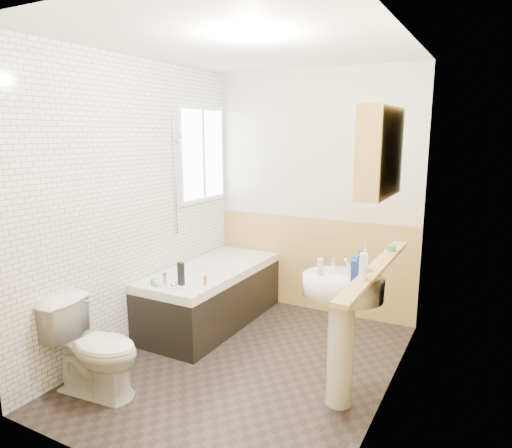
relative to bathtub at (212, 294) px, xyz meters
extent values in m
plane|color=black|center=(0.73, -0.58, -0.30)|extent=(2.80, 2.80, 0.00)
plane|color=white|center=(0.73, -0.58, 2.20)|extent=(2.80, 2.80, 0.00)
cube|color=beige|center=(0.73, 0.83, 0.95)|extent=(2.20, 0.02, 2.50)
cube|color=beige|center=(0.73, -1.99, 0.95)|extent=(2.20, 0.02, 2.50)
cube|color=beige|center=(-0.38, -0.58, 0.95)|extent=(0.02, 2.80, 2.50)
cube|color=beige|center=(1.84, -0.58, 0.95)|extent=(0.02, 2.80, 2.50)
cube|color=tan|center=(1.82, -0.58, 0.20)|extent=(0.01, 2.80, 1.00)
cube|color=tan|center=(0.73, -1.96, 0.20)|extent=(2.20, 0.01, 1.00)
cube|color=tan|center=(0.73, 0.81, 0.20)|extent=(2.20, 0.01, 1.00)
cube|color=white|center=(-0.36, -0.58, 0.95)|extent=(0.01, 2.80, 2.50)
cube|color=white|center=(0.00, 0.81, 1.45)|extent=(0.75, 0.01, 1.50)
cube|color=white|center=(-0.34, 0.37, 1.35)|extent=(0.03, 0.79, 0.99)
cube|color=white|center=(-0.32, 0.37, 1.35)|extent=(0.01, 0.70, 0.90)
cube|color=white|center=(-0.32, 0.37, 1.35)|extent=(0.01, 0.04, 0.90)
cube|color=black|center=(0.00, 0.00, -0.05)|extent=(0.70, 1.61, 0.49)
cube|color=white|center=(0.00, 0.00, 0.23)|extent=(0.70, 1.61, 0.08)
cube|color=white|center=(0.00, 0.00, 0.22)|extent=(0.56, 1.47, 0.04)
cylinder|color=silver|center=(0.00, -0.70, 0.34)|extent=(0.04, 0.04, 0.14)
sphere|color=silver|center=(-0.09, -0.70, 0.31)|extent=(0.06, 0.06, 0.06)
sphere|color=silver|center=(0.09, -0.70, 0.31)|extent=(0.06, 0.06, 0.06)
cylinder|color=silver|center=(-0.32, -0.11, 1.17)|extent=(0.02, 0.02, 1.13)
cylinder|color=silver|center=(-0.32, -0.11, 0.65)|extent=(0.04, 0.04, 0.02)
cylinder|color=silver|center=(-0.32, -0.11, 1.68)|extent=(0.04, 0.04, 0.02)
cylinder|color=silver|center=(-0.27, -0.11, 1.54)|extent=(0.06, 0.08, 0.08)
imported|color=white|center=(-0.03, -1.46, 0.05)|extent=(0.74, 0.46, 0.69)
cylinder|color=white|center=(1.57, -0.76, 0.08)|extent=(0.18, 0.18, 0.76)
ellipsoid|color=white|center=(1.57, -0.76, 0.56)|extent=(0.55, 0.44, 0.15)
cylinder|color=silver|center=(1.46, -0.66, 0.68)|extent=(0.03, 0.03, 0.08)
cylinder|color=silver|center=(1.68, -0.66, 0.68)|extent=(0.03, 0.03, 0.08)
cylinder|color=silver|center=(1.57, -0.68, 0.71)|extent=(0.02, 0.11, 0.09)
cube|color=tan|center=(1.77, -0.69, 0.70)|extent=(0.10, 1.55, 0.03)
cube|color=tan|center=(1.75, -0.64, 1.45)|extent=(0.15, 0.63, 0.57)
cube|color=silver|center=(1.67, -0.80, 1.45)|extent=(0.01, 0.24, 0.43)
cube|color=silver|center=(1.67, -0.49, 1.45)|extent=(0.01, 0.24, 0.43)
cylinder|color=silver|center=(1.77, -1.02, 0.80)|extent=(0.06, 0.06, 0.16)
cone|color=silver|center=(1.77, -1.00, 0.83)|extent=(0.06, 0.06, 0.23)
cylinder|color=#388447|center=(1.77, -0.25, 0.74)|extent=(0.08, 0.08, 0.04)
imported|color=#19339E|center=(1.69, -0.83, 0.69)|extent=(0.14, 0.23, 0.10)
cylinder|color=silver|center=(1.43, -0.82, 0.69)|extent=(0.04, 0.04, 0.11)
cube|color=black|center=(0.07, -0.57, 0.38)|extent=(0.06, 0.05, 0.20)
cylinder|color=#59C647|center=(-0.15, -0.66, 0.30)|extent=(0.09, 0.09, 0.05)
cylinder|color=orange|center=(0.26, -0.48, 0.32)|extent=(0.03, 0.03, 0.09)
camera|label=1|loc=(2.44, -3.59, 1.56)|focal=32.00mm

